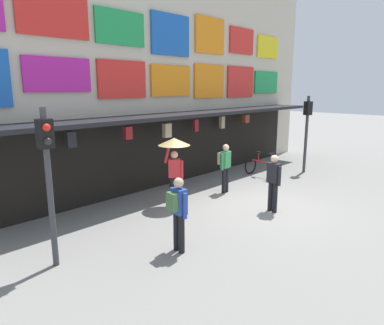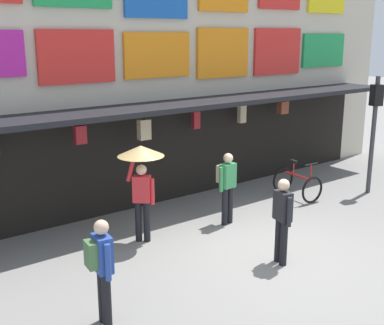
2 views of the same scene
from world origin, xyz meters
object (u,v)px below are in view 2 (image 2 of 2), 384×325
traffic_light_far (374,116)px  pedestrian_with_umbrella (141,166)px  pedestrian_in_white (282,216)px  pedestrian_in_purple (227,183)px  pedestrian_in_yellow (101,265)px  bicycle_parked (297,183)px

traffic_light_far → pedestrian_with_umbrella: traffic_light_far is taller
pedestrian_in_white → traffic_light_far: bearing=16.7°
traffic_light_far → pedestrian_with_umbrella: (-6.76, 0.93, -0.50)m
pedestrian_in_purple → pedestrian_in_yellow: same height
bicycle_parked → pedestrian_in_white: bearing=-143.3°
traffic_light_far → pedestrian_with_umbrella: 6.84m
traffic_light_far → pedestrian_with_umbrella: size_ratio=1.54×
pedestrian_with_umbrella → pedestrian_in_yellow: 3.23m
bicycle_parked → pedestrian_in_purple: size_ratio=0.72×
pedestrian_in_purple → pedestrian_in_yellow: 4.68m
bicycle_parked → pedestrian_in_yellow: (-6.98, -2.29, 0.59)m
pedestrian_with_umbrella → pedestrian_in_white: pedestrian_with_umbrella is taller
traffic_light_far → pedestrian_in_purple: bearing=172.5°
bicycle_parked → traffic_light_far: bearing=-24.8°
pedestrian_with_umbrella → pedestrian_in_yellow: size_ratio=1.24×
pedestrian_in_yellow → bicycle_parked: bearing=18.2°
bicycle_parked → pedestrian_in_white: size_ratio=0.72×
pedestrian_in_white → pedestrian_in_yellow: bearing=177.3°
traffic_light_far → pedestrian_in_yellow: 9.09m
traffic_light_far → pedestrian_in_white: size_ratio=1.90×
pedestrian_in_yellow → traffic_light_far: bearing=8.9°
bicycle_parked → pedestrian_in_purple: (-2.75, -0.27, 0.59)m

